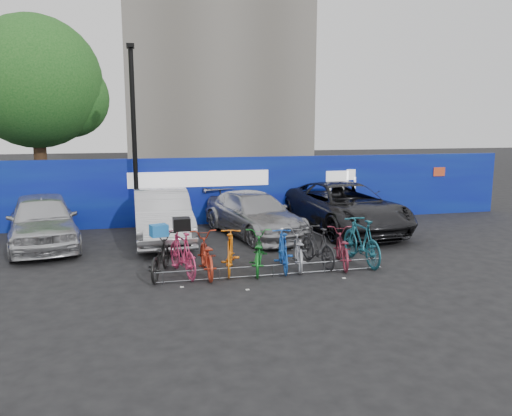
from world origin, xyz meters
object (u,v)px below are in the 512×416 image
object	(u,v)px
car_0	(43,220)
bike_7	(318,246)
bike_rack	(273,270)
bike_3	(230,252)
bike_4	(258,252)
bike_2	(206,255)
bike_9	(361,241)
bike_5	(283,250)
car_3	(344,207)
lamppost	(134,134)
car_2	(254,214)
bike_6	(298,249)
tree	(42,86)
bike_8	(342,248)
bike_0	(160,256)
bike_1	(182,253)
car_1	(162,216)

from	to	relation	value
car_0	bike_7	size ratio (longest dim) A/B	2.70
bike_rack	bike_3	size ratio (longest dim) A/B	3.24
bike_4	bike_2	bearing A→B (deg)	14.90
bike_4	bike_9	world-z (taller)	bike_9
bike_5	car_3	bearing A→B (deg)	-120.28
car_0	bike_3	bearing A→B (deg)	-48.50
car_0	bike_9	bearing A→B (deg)	-35.52
bike_7	lamppost	bearing A→B (deg)	-59.06
bike_2	bike_3	world-z (taller)	bike_3
car_2	car_3	xyz separation A→B (m)	(3.18, 0.09, 0.11)
bike_6	tree	bearing A→B (deg)	-40.39
car_0	bike_9	xyz separation A→B (m)	(8.41, -3.77, -0.19)
bike_rack	tree	bearing A→B (deg)	122.45
lamppost	bike_9	world-z (taller)	lamppost
tree	bike_5	world-z (taller)	tree
bike_8	bike_9	distance (m)	0.60
car_3	bike_3	world-z (taller)	car_3
bike_3	bike_6	bearing A→B (deg)	-166.70
bike_4	bike_8	bearing A→B (deg)	-166.71
bike_7	bike_8	distance (m)	0.61
bike_4	bike_5	world-z (taller)	bike_5
bike_0	bike_8	size ratio (longest dim) A/B	1.03
bike_0	bike_2	distance (m)	1.10
lamppost	bike_5	world-z (taller)	lamppost
bike_6	bike_9	distance (m)	1.71
bike_5	bike_7	bearing A→B (deg)	-160.87
bike_2	bike_4	bearing A→B (deg)	-179.97
bike_0	bike_9	distance (m)	5.16
lamppost	bike_3	bearing A→B (deg)	-67.32
car_2	bike_6	world-z (taller)	car_2
bike_7	bike_9	xyz separation A→B (m)	(1.17, -0.07, 0.09)
bike_7	bike_1	bearing A→B (deg)	-8.79
bike_5	bike_8	bearing A→B (deg)	-170.47
bike_0	bike_4	size ratio (longest dim) A/B	1.02
car_0	bike_2	size ratio (longest dim) A/B	2.45
bike_1	bike_3	distance (m)	1.17
car_3	bike_2	xyz separation A→B (m)	(-5.23, -4.02, -0.30)
bike_9	bike_3	bearing A→B (deg)	-3.50
bike_9	bike_4	bearing A→B (deg)	-2.31
tree	bike_1	xyz separation A→B (m)	(4.67, -10.04, -4.52)
bike_2	bike_7	xyz separation A→B (m)	(2.89, 0.13, 0.02)
bike_4	bike_7	distance (m)	1.61
car_1	bike_7	world-z (taller)	car_1
tree	bike_1	world-z (taller)	tree
bike_6	bike_7	distance (m)	0.54
bike_1	bike_5	bearing A→B (deg)	162.40
lamppost	bike_8	bearing A→B (deg)	-46.99
bike_8	bike_9	bearing A→B (deg)	-157.93
lamppost	bike_rack	world-z (taller)	lamppost
car_0	bike_6	distance (m)	7.68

